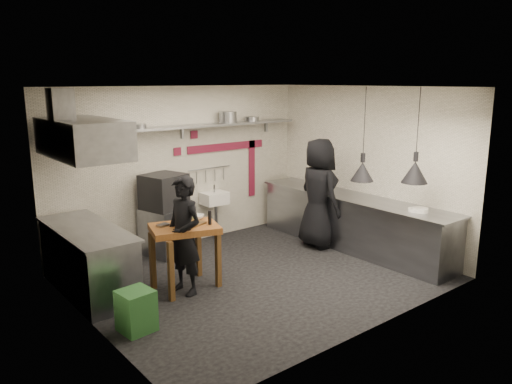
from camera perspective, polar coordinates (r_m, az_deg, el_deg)
floor at (r=7.62m, az=0.12°, el=-9.66°), size 5.00×5.00×0.00m
ceiling at (r=7.04m, az=0.13°, el=11.90°), size 5.00×5.00×0.00m
wall_back at (r=8.90m, az=-8.42°, el=2.88°), size 5.00×0.04×2.80m
wall_front at (r=5.77m, az=13.38°, el=-2.71°), size 5.00×0.04×2.80m
wall_left at (r=6.00m, az=-18.81°, el=-2.47°), size 0.04×4.20×2.80m
wall_right at (r=8.96m, az=12.66°, el=2.77°), size 0.04×4.20×2.80m
red_band_horiz at (r=9.36m, az=-3.39°, el=5.20°), size 1.70×0.02×0.14m
red_band_vert at (r=9.79m, az=-0.49°, el=2.71°), size 0.14×0.02×1.10m
red_tile_a at (r=8.94m, az=-7.08°, el=6.52°), size 0.14×0.02×0.14m
red_tile_b at (r=8.79m, az=-8.98°, el=4.58°), size 0.14×0.02×0.14m
back_shelf at (r=8.66m, az=-7.97°, el=7.42°), size 4.60×0.34×0.04m
shelf_bracket_left at (r=8.01m, az=-20.29°, el=5.62°), size 0.04×0.06×0.24m
shelf_bracket_mid at (r=8.79m, az=-8.45°, el=6.83°), size 0.04×0.06×0.24m
shelf_bracket_right at (r=9.89m, az=1.14°, el=7.61°), size 0.04×0.06×0.24m
pan_far_left at (r=8.11m, az=-15.19°, el=7.22°), size 0.34×0.34×0.09m
pan_mid_left at (r=8.24m, az=-13.26°, el=7.33°), size 0.31×0.31×0.07m
stock_pot at (r=9.12m, az=-3.24°, el=8.55°), size 0.35×0.35×0.20m
pan_right at (r=9.46m, az=-0.49°, el=8.35°), size 0.27×0.27×0.08m
oven_stand at (r=8.63m, az=-10.10°, el=-4.33°), size 0.89×0.84×0.80m
combi_oven at (r=8.40m, az=-10.48°, el=0.06°), size 0.77×0.74×0.58m
oven_door at (r=8.22m, az=-9.34°, el=-0.18°), size 0.52×0.17×0.46m
oven_glass at (r=8.21m, az=-9.27°, el=-0.18°), size 0.34×0.11×0.34m
hand_sink at (r=9.17m, az=-4.77°, el=-0.71°), size 0.46×0.34×0.22m
sink_tap at (r=9.13m, az=-4.79°, el=0.39°), size 0.03×0.03×0.14m
sink_drain at (r=9.24m, az=-4.58°, el=-3.40°), size 0.06×0.06×0.66m
utensil_rail at (r=9.17m, az=-5.32°, el=2.74°), size 0.90×0.02×0.02m
counter_right at (r=8.90m, az=10.96°, el=-3.49°), size 0.70×3.80×0.90m
counter_right_top at (r=8.79m, az=11.08°, el=-0.58°), size 0.76×3.90×0.03m
plate_stack at (r=7.99m, az=18.25°, el=-1.97°), size 0.25×0.25×0.07m
small_bowl_right at (r=8.01m, az=17.74°, el=-1.95°), size 0.25×0.25×0.05m
counter_left at (r=7.33m, az=-18.59°, el=-7.49°), size 0.70×1.90×0.90m
counter_left_top at (r=7.19m, az=-18.85°, el=-4.01°), size 0.76×2.00×0.03m
extractor_hood at (r=6.97m, az=-19.19°, el=5.84°), size 0.78×1.60×0.50m
hood_duct at (r=6.86m, az=-21.41°, el=8.93°), size 0.28×0.28×0.50m
green_bin at (r=6.18m, az=-13.54°, el=-13.05°), size 0.41×0.41×0.50m
prep_table at (r=7.16m, az=-8.07°, el=-7.34°), size 1.07×0.89×0.92m
cutting_board at (r=7.03m, az=-7.38°, el=-3.65°), size 0.44×0.37×0.02m
pepper_mill at (r=7.00m, az=-5.31°, el=-2.93°), size 0.06×0.06×0.20m
lemon_a at (r=6.81m, az=-8.23°, el=-3.97°), size 0.10×0.10×0.08m
lemon_b at (r=6.81m, az=-7.66°, el=-3.98°), size 0.09×0.09×0.08m
veg_ball at (r=7.20m, az=-7.85°, el=-2.95°), size 0.13×0.13×0.11m
steel_tray at (r=7.03m, az=-10.57°, el=-3.73°), size 0.19×0.15×0.03m
bowl at (r=7.31m, az=-6.78°, el=-2.84°), size 0.27×0.27×0.06m
heat_lamp_near at (r=7.67m, az=12.24°, el=6.40°), size 0.45×0.45×1.41m
heat_lamp_far at (r=7.70m, az=17.96°, el=6.12°), size 0.49×0.49×1.40m
chef_left at (r=6.89m, az=-8.22°, el=-4.97°), size 0.50×0.66×1.65m
chef_right at (r=8.78m, az=7.19°, el=-0.14°), size 0.75×1.02×1.92m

